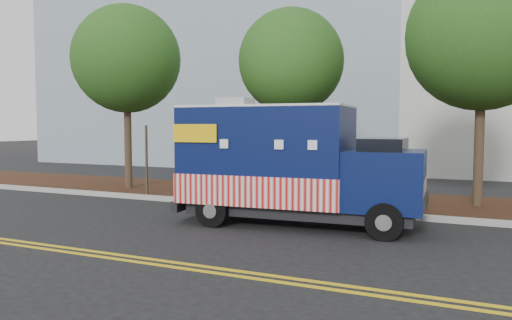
% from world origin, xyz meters
% --- Properties ---
extents(ground, '(120.00, 120.00, 0.00)m').
position_xyz_m(ground, '(0.00, 0.00, 0.00)').
color(ground, black).
rests_on(ground, ground).
extents(curb, '(120.00, 0.18, 0.15)m').
position_xyz_m(curb, '(0.00, 1.40, 0.07)').
color(curb, '#9E9E99').
rests_on(curb, ground).
extents(mulch_strip, '(120.00, 4.00, 0.15)m').
position_xyz_m(mulch_strip, '(0.00, 3.50, 0.07)').
color(mulch_strip, black).
rests_on(mulch_strip, ground).
extents(centerline_near, '(120.00, 0.10, 0.01)m').
position_xyz_m(centerline_near, '(0.00, -4.45, 0.01)').
color(centerline_near, gold).
rests_on(centerline_near, ground).
extents(centerline_far, '(120.00, 0.10, 0.01)m').
position_xyz_m(centerline_far, '(0.00, -4.70, 0.01)').
color(centerline_far, gold).
rests_on(centerline_far, ground).
extents(tree_a, '(3.82, 3.82, 6.66)m').
position_xyz_m(tree_a, '(-6.05, 2.71, 4.74)').
color(tree_a, '#38281C').
rests_on(tree_a, ground).
extents(tree_b, '(3.31, 3.31, 6.07)m').
position_xyz_m(tree_b, '(-0.01, 3.23, 4.40)').
color(tree_b, '#38281C').
rests_on(tree_b, ground).
extents(tree_c, '(4.12, 4.12, 6.92)m').
position_xyz_m(tree_c, '(5.47, 3.52, 4.85)').
color(tree_c, '#38281C').
rests_on(tree_c, ground).
extents(sign_post, '(0.06, 0.06, 2.40)m').
position_xyz_m(sign_post, '(-4.37, 1.55, 1.20)').
color(sign_post, '#473828').
rests_on(sign_post, ground).
extents(food_truck, '(5.97, 2.58, 3.07)m').
position_xyz_m(food_truck, '(1.28, -0.40, 1.39)').
color(food_truck, black).
rests_on(food_truck, ground).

